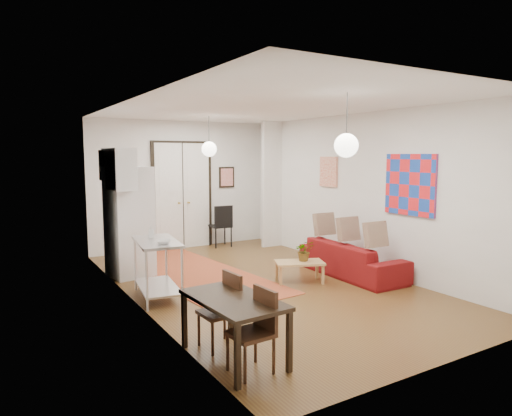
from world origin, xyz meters
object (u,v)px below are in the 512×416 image
dining_table (233,305)px  dining_chair_far (246,324)px  coffee_table (299,264)px  dining_chair_near (215,304)px  black_side_chair (218,222)px  fridge (129,222)px  kitchen_counter (157,261)px  sofa (352,259)px

dining_table → dining_chair_far: dining_chair_far is taller
dining_table → dining_chair_far: (0.00, -0.27, -0.12)m
dining_chair_far → coffee_table: bearing=131.0°
coffee_table → dining_chair_near: 2.81m
dining_chair_far → black_side_chair: size_ratio=0.84×
coffee_table → dining_table: dining_table is taller
coffee_table → dining_chair_near: size_ratio=1.10×
fridge → black_side_chair: bearing=24.6°
dining_table → coffee_table: bearing=40.7°
kitchen_counter → dining_chair_far: (-0.00, -2.67, -0.09)m
coffee_table → fridge: bearing=140.7°
fridge → dining_chair_near: (-0.01, -3.47, -0.49)m
sofa → dining_table: dining_table is taller
fridge → dining_chair_near: size_ratio=2.34×
kitchen_counter → dining_chair_near: (-0.00, -1.97, -0.09)m
sofa → dining_chair_near: 3.68m
fridge → dining_table: 3.92m
dining_table → black_side_chair: size_ratio=1.27×
kitchen_counter → dining_table: (-0.00, -2.40, 0.03)m
kitchen_counter → fridge: size_ratio=0.63×
dining_chair_near → sofa: bearing=109.8°
sofa → dining_chair_far: (-3.38, -2.14, 0.17)m
dining_chair_near → dining_chair_far: (0.00, -0.70, 0.00)m
kitchen_counter → dining_chair_near: size_ratio=1.47×
coffee_table → dining_chair_near: dining_chair_near is taller
coffee_table → fridge: size_ratio=0.47×
coffee_table → fridge: fridge is taller
kitchen_counter → sofa: bearing=-0.9°
black_side_chair → sofa: bearing=106.9°
kitchen_counter → coffee_table: bearing=-1.8°
sofa → dining_table: 3.88m
coffee_table → sofa: bearing=-7.0°
dining_chair_near → dining_chair_far: size_ratio=1.00×
dining_chair_far → dining_chair_near: bearing=176.7°
coffee_table → dining_chair_far: bearing=-135.7°
dining_chair_far → dining_table: bearing=176.7°
coffee_table → black_side_chair: black_side_chair is taller
dining_chair_far → fridge: bearing=176.5°
coffee_table → fridge: 3.06m
fridge → dining_chair_near: 3.50m
coffee_table → kitchen_counter: size_ratio=0.75×
black_side_chair → kitchen_counter: bearing=54.9°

